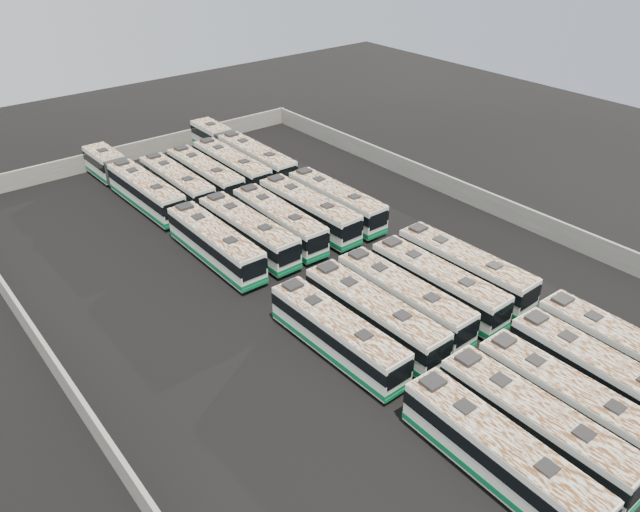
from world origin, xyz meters
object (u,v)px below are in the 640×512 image
(bus_front_far_left, at_px, (499,455))
(bus_midback_far_left, at_px, (215,243))
(bus_midfront_left, at_px, (374,315))
(bus_back_far_left, at_px, (132,182))
(bus_back_right, at_px, (232,167))
(bus_front_far_right, at_px, (625,353))
(bus_midback_center, at_px, (279,221))
(bus_back_left, at_px, (177,184))
(bus_back_far_right, at_px, (241,151))
(bus_midfront_far_left, at_px, (337,334))
(bus_midback_far_right, at_px, (336,201))
(bus_midback_left, at_px, (248,231))
(bus_midfront_far_right, at_px, (464,268))
(bus_front_right, at_px, (600,376))
(bus_midback_right, at_px, (309,210))
(bus_midfront_center, at_px, (403,298))
(bus_midfront_right, at_px, (437,284))
(bus_back_center, at_px, (205,175))
(bus_front_center, at_px, (569,401))

(bus_front_far_left, xyz_separation_m, bus_midback_far_left, (-0.03, 31.45, 0.01))
(bus_midfront_left, bearing_deg, bus_back_far_left, 95.49)
(bus_back_right, bearing_deg, bus_front_far_right, -85.17)
(bus_midback_center, distance_m, bus_back_left, 14.63)
(bus_midfront_left, bearing_deg, bus_front_far_left, -104.73)
(bus_back_left, relative_size, bus_back_far_right, 0.63)
(bus_midfront_far_left, relative_size, bus_midback_far_right, 0.99)
(bus_midback_left, bearing_deg, bus_midfront_far_right, -58.63)
(bus_front_right, bearing_deg, bus_back_far_right, 87.32)
(bus_front_far_right, distance_m, bus_back_left, 46.76)
(bus_midfront_far_right, bearing_deg, bus_midback_far_right, 88.83)
(bus_front_right, bearing_deg, bus_midback_far_right, 84.90)
(bus_midback_center, height_order, bus_back_far_left, bus_back_far_left)
(bus_midback_far_right, bearing_deg, bus_back_far_right, 90.01)
(bus_midfront_left, xyz_separation_m, bus_midback_center, (3.47, 17.15, -0.06))
(bus_midback_right, xyz_separation_m, bus_midback_far_right, (3.54, -0.04, -0.05))
(bus_front_far_left, xyz_separation_m, bus_midfront_center, (7.03, 14.57, -0.03))
(bus_front_far_left, relative_size, bus_midback_far_right, 1.02)
(bus_midback_right, distance_m, bus_back_far_left, 20.83)
(bus_midfront_left, relative_size, bus_midback_right, 1.00)
(bus_midfront_right, xyz_separation_m, bus_back_right, (0.02, 31.62, 0.03))
(bus_midfront_far_right, height_order, bus_back_far_right, bus_back_far_right)
(bus_midfront_center, xyz_separation_m, bus_back_far_right, (7.14, 34.83, 0.03))
(bus_midfront_right, bearing_deg, bus_midback_far_right, 77.38)
(bus_midfront_center, bearing_deg, bus_back_far_left, 101.09)
(bus_midfront_far_right, bearing_deg, bus_back_left, 107.65)
(bus_front_far_left, height_order, bus_back_center, bus_front_far_left)
(bus_back_center, bearing_deg, bus_front_right, -85.22)
(bus_front_right, height_order, bus_back_center, bus_front_right)
(bus_midfront_left, height_order, bus_midfront_far_right, bus_midfront_left)
(bus_midback_center, relative_size, bus_back_far_left, 0.63)
(bus_front_center, bearing_deg, bus_midfront_far_right, 63.22)
(bus_front_right, distance_m, bus_midfront_far_left, 17.90)
(bus_front_far_left, relative_size, bus_midfront_far_left, 1.03)
(bus_front_center, distance_m, bus_back_right, 46.07)
(bus_midback_far_right, xyz_separation_m, bus_back_far_right, (-0.07, 18.03, 0.04))
(bus_front_right, bearing_deg, bus_midfront_left, 117.65)
(bus_front_right, relative_size, bus_midback_far_left, 0.99)
(bus_back_right, bearing_deg, bus_midfront_far_left, -108.21)
(bus_midback_center, bearing_deg, bus_front_center, -88.68)
(bus_front_far_left, bearing_deg, bus_midback_center, 78.72)
(bus_midback_far_right, distance_m, bus_back_far_right, 18.03)
(bus_midfront_far_left, bearing_deg, bus_midback_left, 77.56)
(bus_midfront_far_right, xyz_separation_m, bus_back_center, (-7.17, 31.22, -0.02))
(bus_midback_far_left, distance_m, bus_midback_right, 10.74)
(bus_midfront_left, bearing_deg, bus_midback_center, 78.00)
(bus_midback_left, bearing_deg, bus_midfront_left, -90.65)
(bus_midback_far_left, height_order, bus_back_far_left, bus_midback_far_left)
(bus_front_far_left, distance_m, bus_midback_far_right, 34.45)
(bus_midfront_center, relative_size, bus_midback_left, 0.98)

